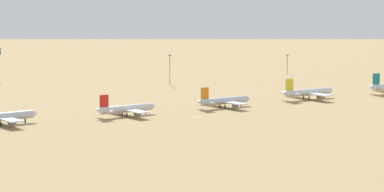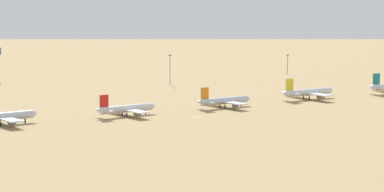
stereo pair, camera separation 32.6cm
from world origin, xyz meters
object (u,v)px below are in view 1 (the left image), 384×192
at_px(parked_jet_navy_2, 1,117).
at_px(parked_jet_red_3, 126,109).
at_px(light_pole_west, 170,68).
at_px(light_pole_east, 287,63).
at_px(parked_jet_yellow_5, 308,92).
at_px(parked_jet_orange_4, 224,101).

xyz_separation_m(parked_jet_navy_2, parked_jet_red_3, (54.58, -2.41, -0.18)).
distance_m(light_pole_west, light_pole_east, 103.25).
bearing_deg(parked_jet_yellow_5, light_pole_west, 103.06).
bearing_deg(parked_jet_navy_2, light_pole_east, 20.42).
height_order(parked_jet_red_3, light_pole_west, light_pole_west).
bearing_deg(light_pole_west, parked_jet_red_3, -127.14).
bearing_deg(light_pole_west, parked_jet_orange_4, -104.45).
bearing_deg(light_pole_west, parked_jet_yellow_5, -73.70).
bearing_deg(parked_jet_red_3, parked_jet_navy_2, 170.77).
bearing_deg(parked_jet_navy_2, parked_jet_yellow_5, -5.24).
relative_size(parked_jet_navy_2, parked_jet_yellow_5, 0.96).
distance_m(parked_jet_orange_4, light_pole_east, 175.08).
relative_size(parked_jet_orange_4, light_pole_west, 1.76).
bearing_deg(parked_jet_orange_4, parked_jet_red_3, 176.58).
relative_size(parked_jet_navy_2, parked_jet_orange_4, 1.04).
height_order(parked_jet_red_3, light_pole_east, light_pole_east).
bearing_deg(light_pole_west, parked_jet_navy_2, -143.00).
bearing_deg(parked_jet_navy_2, light_pole_west, 30.18).
distance_m(parked_jet_navy_2, parked_jet_red_3, 54.63).
relative_size(parked_jet_red_3, light_pole_west, 1.73).
xyz_separation_m(parked_jet_yellow_5, light_pole_east, (73.45, 115.30, 4.00)).
height_order(light_pole_west, light_pole_east, light_pole_west).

